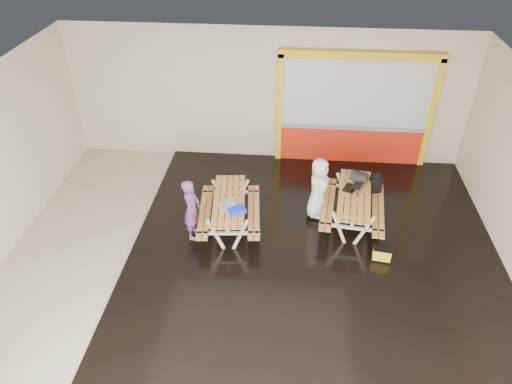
# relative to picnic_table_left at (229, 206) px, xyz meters

# --- Properties ---
(room) EXTENTS (10.02, 8.02, 3.52)m
(room) POSITION_rel_picnic_table_left_xyz_m (0.57, -0.91, 1.17)
(room) COLOR beige
(room) RESTS_ON ground
(deck) EXTENTS (7.50, 7.98, 0.05)m
(deck) POSITION_rel_picnic_table_left_xyz_m (1.82, -0.91, -0.56)
(deck) COLOR black
(deck) RESTS_ON room
(kiosk) EXTENTS (3.88, 0.16, 3.00)m
(kiosk) POSITION_rel_picnic_table_left_xyz_m (2.77, 3.03, 0.86)
(kiosk) COLOR red
(kiosk) RESTS_ON room
(picnic_table_left) EXTENTS (1.45, 2.00, 0.76)m
(picnic_table_left) POSITION_rel_picnic_table_left_xyz_m (0.00, 0.00, 0.00)
(picnic_table_left) COLOR #D18A3D
(picnic_table_left) RESTS_ON deck
(picnic_table_right) EXTENTS (1.53, 2.08, 0.78)m
(picnic_table_right) POSITION_rel_picnic_table_left_xyz_m (2.65, 0.40, 0.01)
(picnic_table_right) COLOR #D18A3D
(picnic_table_right) RESTS_ON deck
(person_left) EXTENTS (0.35, 0.52, 1.37)m
(person_left) POSITION_rel_picnic_table_left_xyz_m (-0.71, -0.44, 0.21)
(person_left) COLOR #6D446E
(person_left) RESTS_ON deck
(person_right) EXTENTS (0.60, 0.78, 1.41)m
(person_right) POSITION_rel_picnic_table_left_xyz_m (1.88, 0.53, 0.23)
(person_right) COLOR white
(person_right) RESTS_ON deck
(laptop_left) EXTENTS (0.41, 0.38, 0.14)m
(laptop_left) POSITION_rel_picnic_table_left_xyz_m (-0.02, -0.26, 0.22)
(laptop_left) COLOR silver
(laptop_left) RESTS_ON picnic_table_left
(laptop_right) EXTENTS (0.49, 0.47, 0.16)m
(laptop_right) POSITION_rel_picnic_table_left_xyz_m (2.62, 0.60, 0.25)
(laptop_right) COLOR black
(laptop_right) RESTS_ON picnic_table_right
(blue_pouch) EXTENTS (0.40, 0.35, 0.10)m
(blue_pouch) POSITION_rel_picnic_table_left_xyz_m (0.22, -0.41, 0.22)
(blue_pouch) COLOR #1B2AE7
(blue_pouch) RESTS_ON picnic_table_left
(toolbox) EXTENTS (0.42, 0.33, 0.22)m
(toolbox) POSITION_rel_picnic_table_left_xyz_m (2.78, 0.98, 0.28)
(toolbox) COLOR black
(toolbox) RESTS_ON picnic_table_right
(backpack) EXTENTS (0.30, 0.23, 0.45)m
(backpack) POSITION_rel_picnic_table_left_xyz_m (3.17, 0.97, 0.13)
(backpack) COLOR black
(backpack) RESTS_ON picnic_table_right
(dark_case) EXTENTS (0.42, 0.34, 0.14)m
(dark_case) POSITION_rel_picnic_table_left_xyz_m (2.28, 0.32, -0.46)
(dark_case) COLOR black
(dark_case) RESTS_ON deck
(fluke_bag) EXTENTS (0.39, 0.28, 0.31)m
(fluke_bag) POSITION_rel_picnic_table_left_xyz_m (3.16, -0.78, -0.38)
(fluke_bag) COLOR black
(fluke_bag) RESTS_ON deck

